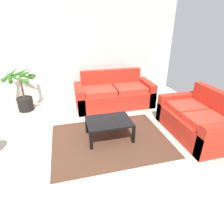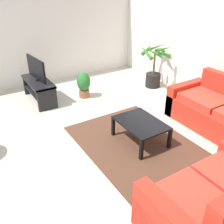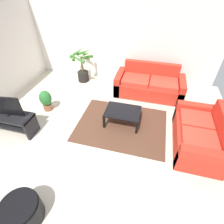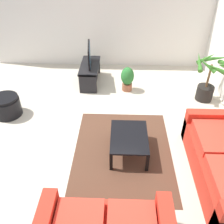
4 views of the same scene
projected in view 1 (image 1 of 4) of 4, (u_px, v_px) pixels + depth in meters
ground_plane at (87, 169)px, 2.94m from camera, size 6.60×6.60×0.00m
wall_back at (68, 52)px, 4.94m from camera, size 6.00×0.06×2.70m
couch_main at (114, 95)px, 5.02m from camera, size 2.01×0.90×0.90m
couch_loveseat at (197, 121)px, 3.74m from camera, size 0.90×1.56×0.90m
coffee_table at (109, 123)px, 3.60m from camera, size 0.85×0.63×0.38m
area_rug at (110, 140)px, 3.65m from camera, size 2.20×1.70×0.01m
potted_palm at (23, 92)px, 4.66m from camera, size 0.77×0.75×1.07m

